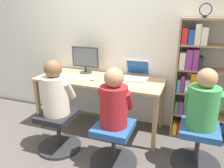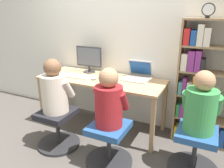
# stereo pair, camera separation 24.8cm
# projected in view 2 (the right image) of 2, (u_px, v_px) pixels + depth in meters

# --- Properties ---
(ground_plane) EXTENTS (14.00, 14.00, 0.00)m
(ground_plane) POSITION_uv_depth(u_px,v_px,m) (90.00, 137.00, 3.04)
(ground_plane) COLOR #4C4742
(wall_back) EXTENTS (10.00, 0.05, 2.60)m
(wall_back) POSITION_uv_depth(u_px,v_px,m) (113.00, 37.00, 3.27)
(wall_back) COLOR silver
(wall_back) RESTS_ON ground_plane
(desk) EXTENTS (1.80, 0.69, 0.76)m
(desk) POSITION_uv_depth(u_px,v_px,m) (101.00, 84.00, 3.11)
(desk) COLOR tan
(desk) RESTS_ON ground_plane
(desktop_monitor) EXTENTS (0.43, 0.18, 0.40)m
(desktop_monitor) POSITION_uv_depth(u_px,v_px,m) (89.00, 59.00, 3.33)
(desktop_monitor) COLOR #333338
(desktop_monitor) RESTS_ON desk
(laptop) EXTENTS (0.35, 0.38, 0.25)m
(laptop) POSITION_uv_depth(u_px,v_px,m) (137.00, 76.00, 3.04)
(laptop) COLOR #B7B7BC
(laptop) RESTS_ON desk
(keyboard) EXTENTS (0.40, 0.17, 0.03)m
(keyboard) POSITION_uv_depth(u_px,v_px,m) (77.00, 76.00, 3.13)
(keyboard) COLOR silver
(keyboard) RESTS_ON desk
(computer_mouse_by_keyboard) EXTENTS (0.07, 0.11, 0.04)m
(computer_mouse_by_keyboard) POSITION_uv_depth(u_px,v_px,m) (94.00, 78.00, 3.03)
(computer_mouse_by_keyboard) COLOR #99999E
(computer_mouse_by_keyboard) RESTS_ON desk
(office_chair_left) EXTENTS (0.54, 0.54, 0.49)m
(office_chair_left) POSITION_uv_depth(u_px,v_px,m) (58.00, 128.00, 2.79)
(office_chair_left) COLOR #262628
(office_chair_left) RESTS_ON ground_plane
(office_chair_right) EXTENTS (0.54, 0.54, 0.49)m
(office_chair_right) POSITION_uv_depth(u_px,v_px,m) (109.00, 143.00, 2.46)
(office_chair_right) COLOR #262628
(office_chair_right) RESTS_ON ground_plane
(person_at_monitor) EXTENTS (0.39, 0.33, 0.66)m
(person_at_monitor) POSITION_uv_depth(u_px,v_px,m) (55.00, 89.00, 2.63)
(person_at_monitor) COLOR beige
(person_at_monitor) RESTS_ON office_chair_left
(person_at_laptop) EXTENTS (0.37, 0.31, 0.64)m
(person_at_laptop) POSITION_uv_depth(u_px,v_px,m) (109.00, 101.00, 2.30)
(person_at_laptop) COLOR maroon
(person_at_laptop) RESTS_ON office_chair_right
(bookshelf) EXTENTS (0.82, 0.26, 1.59)m
(bookshelf) POSITION_uv_depth(u_px,v_px,m) (202.00, 90.00, 2.74)
(bookshelf) COLOR #997A56
(bookshelf) RESTS_ON ground_plane
(desk_clock) EXTENTS (0.14, 0.03, 0.16)m
(desk_clock) POSITION_uv_depth(u_px,v_px,m) (208.00, 10.00, 2.42)
(desk_clock) COLOR black
(desk_clock) RESTS_ON bookshelf
(office_chair_side) EXTENTS (0.54, 0.54, 0.49)m
(office_chair_side) POSITION_uv_depth(u_px,v_px,m) (195.00, 150.00, 2.35)
(office_chair_side) COLOR #262628
(office_chair_side) RESTS_ON ground_plane
(person_near_shelf) EXTENTS (0.38, 0.32, 0.65)m
(person_near_shelf) POSITION_uv_depth(u_px,v_px,m) (201.00, 106.00, 2.19)
(person_near_shelf) COLOR #388C47
(person_near_shelf) RESTS_ON office_chair_side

